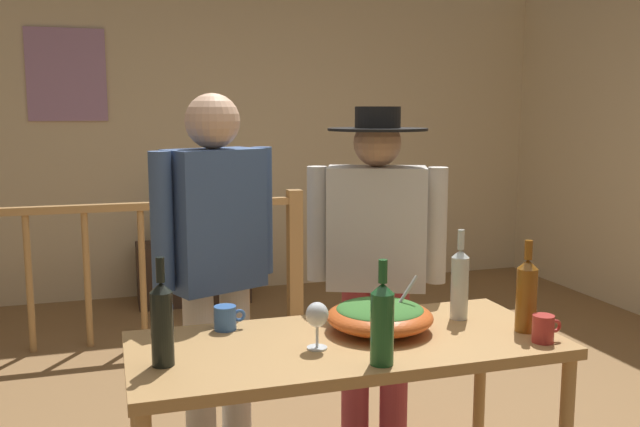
% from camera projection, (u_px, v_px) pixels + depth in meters
% --- Properties ---
extents(back_wall, '(5.79, 0.10, 2.79)m').
position_uv_depth(back_wall, '(233.00, 131.00, 5.97)').
color(back_wall, beige).
rests_on(back_wall, ground_plane).
extents(framed_picture, '(0.60, 0.03, 0.73)m').
position_uv_depth(framed_picture, '(67.00, 75.00, 5.45)').
color(framed_picture, '#AB80AA').
extents(stair_railing, '(2.95, 0.10, 1.01)m').
position_uv_depth(stair_railing, '(148.00, 254.00, 4.66)').
color(stair_railing, '#B2844C').
rests_on(stair_railing, ground_plane).
extents(tv_console, '(0.90, 0.40, 0.50)m').
position_uv_depth(tv_console, '(193.00, 272.00, 5.69)').
color(tv_console, '#38281E').
rests_on(tv_console, ground_plane).
extents(flat_screen_tv, '(0.48, 0.12, 0.39)m').
position_uv_depth(flat_screen_tv, '(192.00, 216.00, 5.59)').
color(flat_screen_tv, black).
rests_on(flat_screen_tv, tv_console).
extents(serving_table, '(1.52, 0.66, 0.77)m').
position_uv_depth(serving_table, '(346.00, 361.00, 2.45)').
color(serving_table, '#B2844C').
rests_on(serving_table, ground_plane).
extents(salad_bowl, '(0.39, 0.39, 0.20)m').
position_uv_depth(salad_bowl, '(380.00, 315.00, 2.53)').
color(salad_bowl, '#DB5B23').
rests_on(salad_bowl, serving_table).
extents(wine_glass, '(0.08, 0.08, 0.16)m').
position_uv_depth(wine_glass, '(317.00, 317.00, 2.33)').
color(wine_glass, silver).
rests_on(wine_glass, serving_table).
extents(wine_bottle_clear, '(0.07, 0.07, 0.35)m').
position_uv_depth(wine_bottle_clear, '(460.00, 283.00, 2.66)').
color(wine_bottle_clear, silver).
rests_on(wine_bottle_clear, serving_table).
extents(wine_bottle_green, '(0.08, 0.08, 0.34)m').
position_uv_depth(wine_bottle_green, '(382.00, 322.00, 2.18)').
color(wine_bottle_green, '#1E5628').
rests_on(wine_bottle_green, serving_table).
extents(wine_bottle_amber, '(0.08, 0.08, 0.34)m').
position_uv_depth(wine_bottle_amber, '(527.00, 294.00, 2.51)').
color(wine_bottle_amber, brown).
rests_on(wine_bottle_amber, serving_table).
extents(wine_bottle_dark, '(0.07, 0.07, 0.35)m').
position_uv_depth(wine_bottle_dark, '(162.00, 322.00, 2.17)').
color(wine_bottle_dark, black).
rests_on(wine_bottle_dark, serving_table).
extents(mug_blue, '(0.12, 0.08, 0.09)m').
position_uv_depth(mug_blue, '(226.00, 318.00, 2.54)').
color(mug_blue, '#3866B2').
rests_on(mug_blue, serving_table).
extents(mug_red, '(0.11, 0.08, 0.10)m').
position_uv_depth(mug_red, '(544.00, 329.00, 2.41)').
color(mug_red, '#B7332D').
rests_on(mug_red, serving_table).
extents(person_standing_left, '(0.54, 0.35, 1.64)m').
position_uv_depth(person_standing_left, '(215.00, 255.00, 2.89)').
color(person_standing_left, beige).
rests_on(person_standing_left, ground_plane).
extents(person_standing_right, '(0.59, 0.44, 1.59)m').
position_uv_depth(person_standing_right, '(376.00, 249.00, 3.11)').
color(person_standing_right, '#9E3842').
rests_on(person_standing_right, ground_plane).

